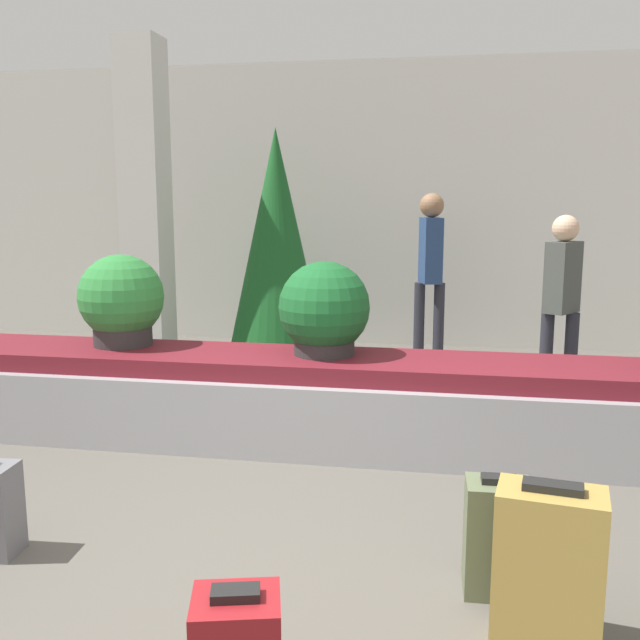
% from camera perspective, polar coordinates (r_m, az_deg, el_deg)
% --- Properties ---
extents(ground_plane, '(18.00, 18.00, 0.00)m').
position_cam_1_polar(ground_plane, '(3.48, -5.54, -19.32)').
color(ground_plane, '#59544C').
extents(back_wall, '(18.00, 0.06, 3.20)m').
position_cam_1_polar(back_wall, '(8.25, 4.45, 9.12)').
color(back_wall, beige).
rests_on(back_wall, ground_plane).
extents(carousel, '(7.15, 0.87, 0.62)m').
position_cam_1_polar(carousel, '(4.96, 0.00, -6.51)').
color(carousel, '#9E9EA3').
rests_on(carousel, ground_plane).
extents(pillar, '(0.40, 0.40, 3.20)m').
position_cam_1_polar(pillar, '(7.28, -13.76, 8.79)').
color(pillar, silver).
rests_on(pillar, ground_plane).
extents(suitcase_3, '(0.42, 0.30, 0.67)m').
position_cam_1_polar(suitcase_3, '(2.92, 17.77, -18.60)').
color(suitcase_3, '#A3843D').
rests_on(suitcase_3, ground_plane).
extents(suitcase_5, '(0.28, 0.23, 0.53)m').
position_cam_1_polar(suitcase_5, '(3.28, 13.95, -16.49)').
color(suitcase_5, '#5B6647').
rests_on(suitcase_5, ground_plane).
extents(potted_plant_0, '(0.63, 0.63, 0.65)m').
position_cam_1_polar(potted_plant_0, '(4.88, 0.35, 0.75)').
color(potted_plant_0, '#2D2D2D').
rests_on(potted_plant_0, carousel).
extents(potted_plant_1, '(0.62, 0.62, 0.67)m').
position_cam_1_polar(potted_plant_1, '(5.39, -15.61, 1.46)').
color(potted_plant_1, '#2D2D2D').
rests_on(potted_plant_1, carousel).
extents(traveler_0, '(0.31, 0.36, 1.73)m').
position_cam_1_polar(traveler_0, '(7.34, 8.82, 4.60)').
color(traveler_0, '#282833').
rests_on(traveler_0, ground_plane).
extents(traveler_1, '(0.33, 0.37, 1.55)m').
position_cam_1_polar(traveler_1, '(6.24, 18.78, 2.10)').
color(traveler_1, '#282833').
rests_on(traveler_1, ground_plane).
extents(decorated_tree, '(0.97, 0.97, 2.38)m').
position_cam_1_polar(decorated_tree, '(7.28, -3.51, 6.50)').
color(decorated_tree, '#4C331E').
rests_on(decorated_tree, ground_plane).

